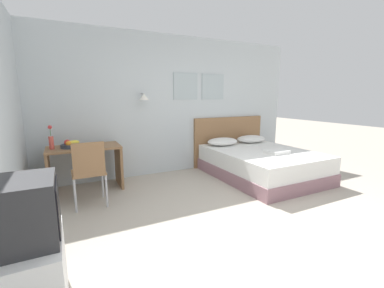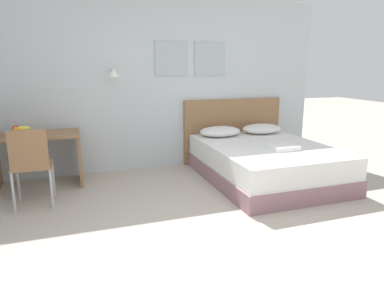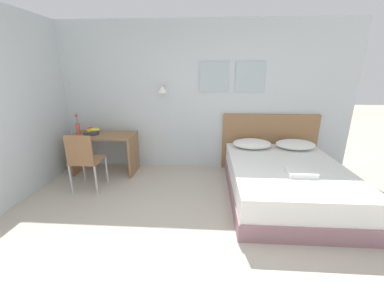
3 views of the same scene
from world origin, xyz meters
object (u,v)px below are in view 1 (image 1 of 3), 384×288
(television, at_px, (18,212))
(pillow_right, at_px, (251,139))
(headboard, at_px, (229,141))
(desk, at_px, (85,160))
(desk_chair, at_px, (89,169))
(fruit_bowl, at_px, (70,145))
(tv_stand, at_px, (27,282))
(folded_towel_near_foot, at_px, (277,152))
(flower_vase, at_px, (51,140))
(pillow_left, at_px, (223,142))
(bed, at_px, (261,164))

(television, bearing_deg, pillow_right, 32.58)
(headboard, distance_m, desk, 3.03)
(desk_chair, bearing_deg, fruit_bowl, 105.26)
(pillow_right, xyz_separation_m, tv_stand, (-3.95, -2.52, -0.30))
(headboard, relative_size, desk, 1.59)
(pillow_right, relative_size, tv_stand, 1.01)
(tv_stand, height_order, television, television)
(tv_stand, bearing_deg, fruit_bowl, 81.58)
(folded_towel_near_foot, height_order, desk, desk)
(flower_vase, xyz_separation_m, tv_stand, (-0.12, -2.49, -0.57))
(pillow_left, height_order, television, television)
(flower_vase, bearing_deg, television, -92.66)
(pillow_right, xyz_separation_m, television, (-3.95, -2.52, 0.20))
(pillow_left, height_order, flower_vase, flower_vase)
(headboard, bearing_deg, tv_stand, -141.61)
(desk, height_order, television, television)
(headboard, distance_m, pillow_left, 0.49)
(tv_stand, bearing_deg, pillow_right, 32.56)
(fruit_bowl, bearing_deg, desk, 6.94)
(desk, distance_m, tv_stand, 2.57)
(pillow_right, distance_m, desk_chair, 3.47)
(headboard, bearing_deg, television, -141.58)
(pillow_right, height_order, flower_vase, flower_vase)
(pillow_right, relative_size, desk_chair, 0.72)
(folded_towel_near_foot, bearing_deg, flower_vase, 163.51)
(tv_stand, bearing_deg, pillow_left, 38.18)
(headboard, height_order, pillow_right, headboard)
(desk, height_order, desk_chair, desk_chair)
(bed, xyz_separation_m, fruit_bowl, (-3.21, 0.71, 0.52))
(pillow_left, height_order, desk, desk)
(bed, relative_size, pillow_right, 3.16)
(desk, xyz_separation_m, tv_stand, (-0.56, -2.50, -0.21))
(pillow_right, relative_size, fruit_bowl, 2.30)
(tv_stand, bearing_deg, headboard, 38.39)
(flower_vase, relative_size, television, 0.79)
(flower_vase, bearing_deg, desk, 1.35)
(fruit_bowl, relative_size, television, 0.63)
(desk, bearing_deg, pillow_left, 0.56)
(bed, bearing_deg, pillow_right, 64.09)
(bed, bearing_deg, folded_towel_near_foot, -78.97)
(desk_chair, bearing_deg, headboard, 19.61)
(desk, xyz_separation_m, desk_chair, (-0.00, -0.74, 0.05))
(headboard, xyz_separation_m, flower_vase, (-3.46, -0.35, 0.33))
(desk_chair, height_order, fruit_bowl, desk_chair)
(folded_towel_near_foot, bearing_deg, fruit_bowl, 162.56)
(pillow_left, relative_size, folded_towel_near_foot, 1.85)
(pillow_right, distance_m, desk, 3.39)
(headboard, bearing_deg, bed, -90.00)
(bed, xyz_separation_m, tv_stand, (-3.58, -1.76, 0.04))
(headboard, distance_m, fruit_bowl, 3.24)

